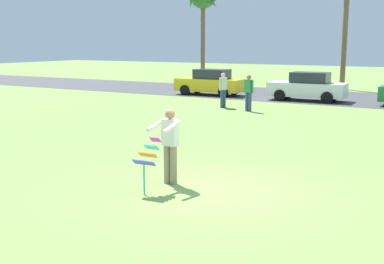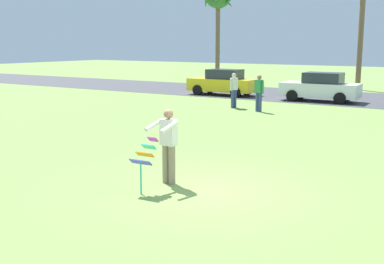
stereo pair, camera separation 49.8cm
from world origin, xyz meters
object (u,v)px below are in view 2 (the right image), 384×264
at_px(person_walker_near, 234,89).
at_px(person_walker_far, 259,92).
at_px(person_kite_flyer, 168,143).
at_px(kite_held, 145,156).
at_px(parked_car_white, 321,87).
at_px(parked_car_yellow, 223,83).

distance_m(person_walker_near, person_walker_far, 1.73).
relative_size(person_kite_flyer, kite_held, 1.47).
xyz_separation_m(person_kite_flyer, parked_car_white, (-2.03, 17.54, -0.18)).
bearing_deg(parked_car_white, person_walker_far, -102.14).
relative_size(person_kite_flyer, parked_car_white, 0.41).
bearing_deg(kite_held, parked_car_white, 96.19).
xyz_separation_m(person_kite_flyer, parked_car_yellow, (-8.17, 17.54, -0.18)).
height_order(person_kite_flyer, kite_held, person_kite_flyer).
xyz_separation_m(kite_held, person_walker_far, (-3.18, 12.82, 0.13)).
distance_m(parked_car_white, person_walker_far, 5.67).
bearing_deg(parked_car_yellow, person_kite_flyer, -65.02).
bearing_deg(person_walker_far, parked_car_white, 77.86).
height_order(parked_car_white, person_walker_near, person_walker_near).
xyz_separation_m(person_walker_near, person_walker_far, (1.63, -0.59, 0.00)).
height_order(parked_car_white, person_walker_far, person_walker_far).
distance_m(person_kite_flyer, person_walker_near, 13.50).
relative_size(parked_car_yellow, parked_car_white, 1.00).
height_order(kite_held, parked_car_white, parked_car_white).
bearing_deg(person_walker_near, parked_car_white, 60.32).
bearing_deg(parked_car_white, person_kite_flyer, -83.40).
bearing_deg(parked_car_yellow, person_walker_near, -56.11).
bearing_deg(parked_car_white, kite_held, -83.81).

